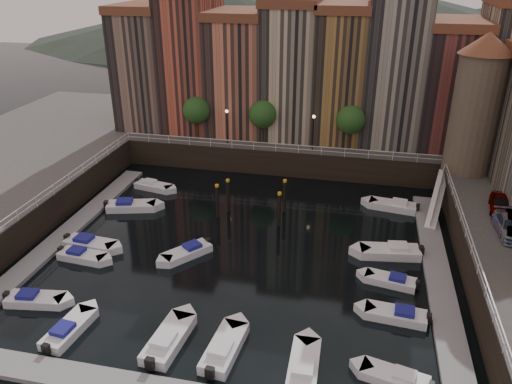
% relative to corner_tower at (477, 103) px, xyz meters
% --- Properties ---
extents(ground, '(200.00, 200.00, 0.00)m').
position_rel_corner_tower_xyz_m(ground, '(-20.00, -14.50, -10.19)').
color(ground, black).
rests_on(ground, ground).
extents(quay_far, '(80.00, 20.00, 3.00)m').
position_rel_corner_tower_xyz_m(quay_far, '(-20.00, 11.50, -8.69)').
color(quay_far, black).
rests_on(quay_far, ground).
extents(dock_left, '(2.00, 28.00, 0.35)m').
position_rel_corner_tower_xyz_m(dock_left, '(-36.20, -15.50, -10.02)').
color(dock_left, gray).
rests_on(dock_left, ground).
extents(dock_right, '(2.00, 28.00, 0.35)m').
position_rel_corner_tower_xyz_m(dock_right, '(-3.80, -15.50, -10.02)').
color(dock_right, gray).
rests_on(dock_right, ground).
extents(mountains, '(145.00, 100.00, 18.00)m').
position_rel_corner_tower_xyz_m(mountains, '(-18.28, 95.50, -2.28)').
color(mountains, '#2D382D').
rests_on(mountains, ground).
extents(far_terrace, '(48.70, 10.30, 17.50)m').
position_rel_corner_tower_xyz_m(far_terrace, '(-16.69, 9.00, 0.76)').
color(far_terrace, '#806351').
rests_on(far_terrace, quay_far).
extents(corner_tower, '(5.20, 5.20, 13.80)m').
position_rel_corner_tower_xyz_m(corner_tower, '(0.00, 0.00, 0.00)').
color(corner_tower, '#6B5B4C').
rests_on(corner_tower, quay_right).
extents(promenade_trees, '(21.20, 3.20, 5.20)m').
position_rel_corner_tower_xyz_m(promenade_trees, '(-21.33, 3.70, -3.61)').
color(promenade_trees, black).
rests_on(promenade_trees, quay_far).
extents(street_lamps, '(10.36, 0.36, 4.18)m').
position_rel_corner_tower_xyz_m(street_lamps, '(-21.00, 2.70, -4.30)').
color(street_lamps, black).
rests_on(street_lamps, quay_far).
extents(railings, '(36.08, 34.04, 0.52)m').
position_rel_corner_tower_xyz_m(railings, '(-20.00, -9.62, -6.41)').
color(railings, white).
rests_on(railings, ground).
extents(gangway, '(2.78, 8.32, 3.73)m').
position_rel_corner_tower_xyz_m(gangway, '(-2.90, -4.50, -8.28)').
color(gangway, white).
rests_on(gangway, ground).
extents(mooring_pilings, '(6.48, 3.32, 3.78)m').
position_rel_corner_tower_xyz_m(mooring_pilings, '(-20.41, -8.88, -8.54)').
color(mooring_pilings, black).
rests_on(mooring_pilings, ground).
extents(boat_left_0, '(4.54, 2.20, 1.02)m').
position_rel_corner_tower_xyz_m(boat_left_0, '(-32.89, -25.55, -9.85)').
color(boat_left_0, white).
rests_on(boat_left_0, ground).
extents(boat_left_1, '(4.39, 1.90, 0.99)m').
position_rel_corner_tower_xyz_m(boat_left_1, '(-32.63, -19.45, -9.86)').
color(boat_left_1, white).
rests_on(boat_left_1, ground).
extents(boat_left_2, '(4.89, 2.13, 1.11)m').
position_rel_corner_tower_xyz_m(boat_left_2, '(-32.94, -17.59, -9.82)').
color(boat_left_2, white).
rests_on(boat_left_2, ground).
extents(boat_left_3, '(5.19, 3.02, 1.16)m').
position_rel_corner_tower_xyz_m(boat_left_3, '(-32.68, -10.06, -9.80)').
color(boat_left_3, white).
rests_on(boat_left_3, ground).
extents(boat_left_4, '(4.54, 2.38, 1.02)m').
position_rel_corner_tower_xyz_m(boat_left_4, '(-32.40, -4.94, -9.85)').
color(boat_left_4, white).
rests_on(boat_left_4, ground).
extents(boat_right_0, '(4.33, 2.42, 0.97)m').
position_rel_corner_tower_xyz_m(boat_right_0, '(-7.41, -27.65, -9.87)').
color(boat_right_0, white).
rests_on(boat_right_0, ground).
extents(boat_right_1, '(4.53, 1.97, 1.03)m').
position_rel_corner_tower_xyz_m(boat_right_1, '(-7.15, -21.69, -9.85)').
color(boat_right_1, white).
rests_on(boat_right_1, ground).
extents(boat_right_2, '(4.19, 2.17, 0.94)m').
position_rel_corner_tower_xyz_m(boat_right_2, '(-7.41, -17.52, -9.88)').
color(boat_right_2, white).
rests_on(boat_right_2, ground).
extents(boat_right_3, '(5.38, 2.61, 1.21)m').
position_rel_corner_tower_xyz_m(boat_right_3, '(-7.35, -13.36, -9.79)').
color(boat_right_3, white).
rests_on(boat_right_3, ground).
extents(boat_right_4, '(5.01, 2.48, 1.12)m').
position_rel_corner_tower_xyz_m(boat_right_4, '(-6.85, -4.35, -9.82)').
color(boat_right_4, white).
rests_on(boat_right_4, ground).
extents(boat_near_0, '(2.12, 4.64, 1.05)m').
position_rel_corner_tower_xyz_m(boat_near_0, '(-28.69, -27.98, -9.84)').
color(boat_near_0, white).
rests_on(boat_near_0, ground).
extents(boat_near_1, '(2.28, 5.24, 1.19)m').
position_rel_corner_tower_xyz_m(boat_near_1, '(-21.78, -27.55, -9.79)').
color(boat_near_1, white).
rests_on(boat_near_1, ground).
extents(boat_near_2, '(2.22, 5.06, 1.14)m').
position_rel_corner_tower_xyz_m(boat_near_2, '(-18.03, -27.55, -9.81)').
color(boat_near_2, white).
rests_on(boat_near_2, ground).
extents(boat_near_3, '(1.86, 4.89, 1.12)m').
position_rel_corner_tower_xyz_m(boat_near_3, '(-12.87, -28.02, -9.82)').
color(boat_near_3, white).
rests_on(boat_near_3, ground).
extents(car_a, '(2.19, 4.20, 1.36)m').
position_rel_corner_tower_xyz_m(car_a, '(1.50, -8.92, -6.51)').
color(car_a, gray).
rests_on(car_a, quay_right).
extents(car_c, '(2.08, 4.81, 1.38)m').
position_rel_corner_tower_xyz_m(car_c, '(1.34, -13.19, -6.50)').
color(car_c, gray).
rests_on(car_c, quay_right).
extents(boat_extra_495, '(3.90, 4.35, 1.04)m').
position_rel_corner_tower_xyz_m(boat_extra_495, '(-24.16, -16.99, -9.84)').
color(boat_extra_495, white).
rests_on(boat_extra_495, ground).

